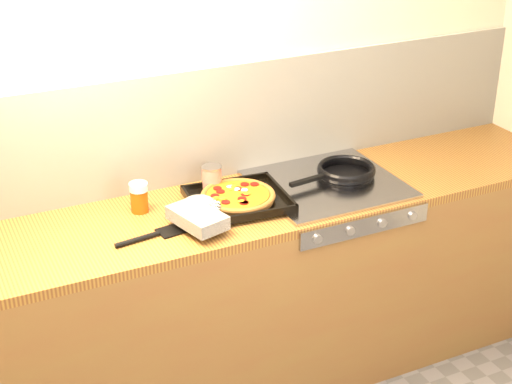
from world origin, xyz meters
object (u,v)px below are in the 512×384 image
frying_pan (345,172)px  tomato_can (212,179)px  pizza_on_tray (226,202)px  juice_glass (139,197)px

frying_pan → tomato_can: (-0.57, 0.14, 0.02)m
pizza_on_tray → juice_glass: (-0.31, 0.15, 0.02)m
frying_pan → tomato_can: tomato_can is taller
frying_pan → tomato_can: 0.59m
frying_pan → tomato_can: size_ratio=3.68×
frying_pan → juice_glass: 0.91m
frying_pan → juice_glass: (-0.90, 0.10, 0.03)m
tomato_can → juice_glass: juice_glass is taller
tomato_can → juice_glass: bearing=-173.7°
tomato_can → juice_glass: 0.33m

